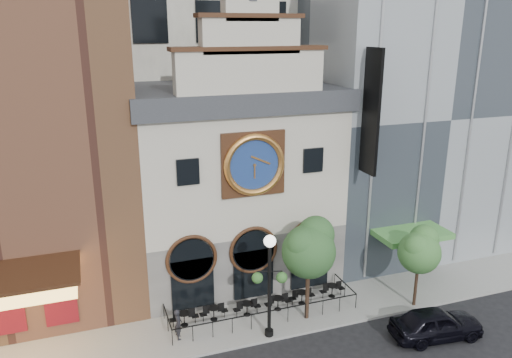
{
  "coord_description": "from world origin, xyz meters",
  "views": [
    {
      "loc": [
        -8.52,
        -20.77,
        15.71
      ],
      "look_at": [
        0.89,
        6.0,
        7.01
      ],
      "focal_mm": 35.0,
      "sensor_mm": 36.0,
      "label": 1
    }
  ],
  "objects": [
    {
      "name": "ground",
      "position": [
        0.0,
        0.0,
        0.0
      ],
      "size": [
        120.0,
        120.0,
        0.0
      ],
      "primitive_type": "plane",
      "color": "black",
      "rests_on": "ground"
    },
    {
      "name": "bistro_1",
      "position": [
        -2.72,
        2.77,
        0.61
      ],
      "size": [
        1.58,
        0.68,
        0.9
      ],
      "color": "black",
      "rests_on": "sidewalk"
    },
    {
      "name": "bistro_5",
      "position": [
        4.61,
        2.81,
        0.61
      ],
      "size": [
        1.58,
        0.68,
        0.9
      ],
      "color": "black",
      "rests_on": "sidewalk"
    },
    {
      "name": "bistro_3",
      "position": [
        1.01,
        2.55,
        0.61
      ],
      "size": [
        1.58,
        0.68,
        0.9
      ],
      "color": "black",
      "rests_on": "sidewalk"
    },
    {
      "name": "sidewalk",
      "position": [
        0.0,
        2.5,
        0.07
      ],
      "size": [
        44.0,
        5.0,
        0.15
      ],
      "primitive_type": "cube",
      "color": "gray",
      "rests_on": "ground"
    },
    {
      "name": "bistro_2",
      "position": [
        -0.84,
        2.6,
        0.61
      ],
      "size": [
        1.58,
        0.68,
        0.9
      ],
      "color": "black",
      "rests_on": "sidewalk"
    },
    {
      "name": "car_right",
      "position": [
        7.92,
        -2.48,
        0.83
      ],
      "size": [
        5.06,
        2.48,
        1.66
      ],
      "primitive_type": "imported",
      "rotation": [
        0.0,
        0.0,
        1.46
      ],
      "color": "black",
      "rests_on": "ground"
    },
    {
      "name": "lamppost",
      "position": [
        -0.35,
        0.4,
        3.67
      ],
      "size": [
        1.76,
        0.95,
        5.69
      ],
      "rotation": [
        0.0,
        0.0,
        -0.31
      ],
      "color": "black",
      "rests_on": "sidewalk"
    },
    {
      "name": "cafe_railing",
      "position": [
        0.0,
        2.5,
        0.6
      ],
      "size": [
        10.6,
        2.6,
        0.9
      ],
      "primitive_type": null,
      "color": "black",
      "rests_on": "sidewalk"
    },
    {
      "name": "clock_building",
      "position": [
        0.0,
        7.82,
        6.69
      ],
      "size": [
        12.6,
        8.78,
        18.65
      ],
      "color": "#605E5B",
      "rests_on": "ground"
    },
    {
      "name": "tree_left",
      "position": [
        2.27,
        1.29,
        4.42
      ],
      "size": [
        3.03,
        2.91,
        5.83
      ],
      "color": "#382619",
      "rests_on": "sidewalk"
    },
    {
      "name": "pedestrian",
      "position": [
        -4.88,
        1.71,
        0.99
      ],
      "size": [
        0.43,
        0.63,
        1.67
      ],
      "primitive_type": "imported",
      "rotation": [
        0.0,
        0.0,
        1.52
      ],
      "color": "black",
      "rests_on": "sidewalk"
    },
    {
      "name": "retail_building",
      "position": [
        12.99,
        9.99,
        10.14
      ],
      "size": [
        14.0,
        14.4,
        20.0
      ],
      "color": "gray",
      "rests_on": "ground"
    },
    {
      "name": "bistro_0",
      "position": [
        -4.37,
        2.77,
        0.61
      ],
      "size": [
        1.58,
        0.68,
        0.9
      ],
      "color": "black",
      "rests_on": "sidewalk"
    },
    {
      "name": "tree_right",
      "position": [
        8.75,
        0.43,
        3.68
      ],
      "size": [
        2.5,
        2.41,
        4.81
      ],
      "color": "#382619",
      "rests_on": "sidewalk"
    },
    {
      "name": "bistro_4",
      "position": [
        2.57,
        2.69,
        0.61
      ],
      "size": [
        1.58,
        0.68,
        0.9
      ],
      "color": "black",
      "rests_on": "sidewalk"
    }
  ]
}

